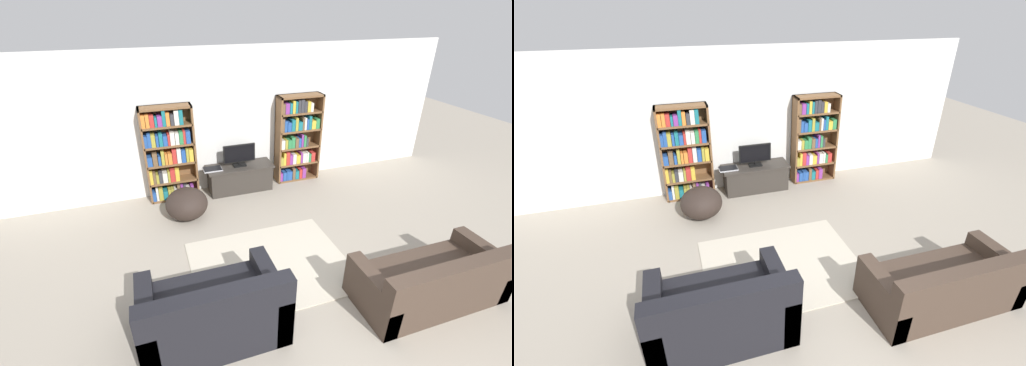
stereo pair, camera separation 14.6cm
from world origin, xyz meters
TOP-DOWN VIEW (x-y plane):
  - wall_back at (0.00, 4.23)m, footprint 8.80×0.06m
  - bookshelf_left at (-1.18, 4.05)m, footprint 0.88×0.30m
  - bookshelf_right at (1.27, 4.05)m, footprint 0.88×0.30m
  - tv_stand at (0.08, 3.93)m, footprint 1.26×0.48m
  - television at (0.08, 3.93)m, footprint 0.60×0.16m
  - laptop at (-0.45, 3.92)m, footprint 0.34×0.23m
  - area_rug at (-0.15, 1.68)m, footprint 2.12×1.67m
  - couch_left_sectional at (-1.11, 0.87)m, footprint 1.50×0.94m
  - couch_right_sofa at (1.45, 0.52)m, footprint 1.80×0.83m
  - beanbag_ottoman at (-1.04, 3.26)m, footprint 0.69×0.69m

SIDE VIEW (x-z plane):
  - area_rug at x=-0.15m, z-range 0.00..0.02m
  - tv_stand at x=0.08m, z-range 0.00..0.50m
  - beanbag_ottoman at x=-1.04m, z-range 0.00..0.52m
  - couch_right_sofa at x=1.45m, z-range -0.12..0.64m
  - couch_left_sectional at x=-1.11m, z-range -0.15..0.75m
  - laptop at x=-0.45m, z-range 0.50..0.53m
  - television at x=0.08m, z-range 0.51..0.93m
  - bookshelf_right at x=1.27m, z-range 0.00..1.72m
  - bookshelf_left at x=-1.18m, z-range 0.00..1.72m
  - wall_back at x=0.00m, z-range 0.00..2.60m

